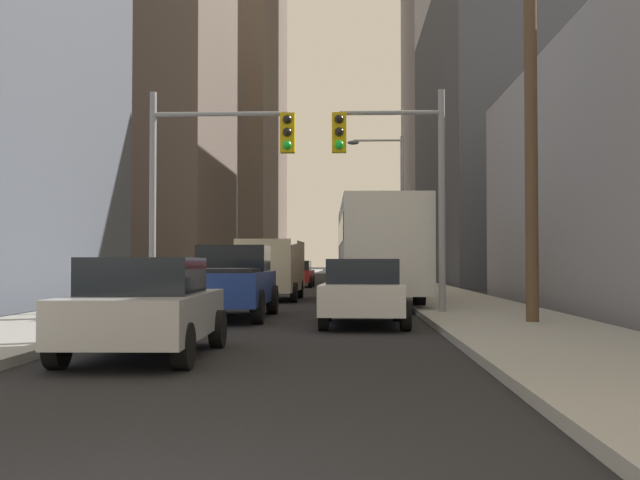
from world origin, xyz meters
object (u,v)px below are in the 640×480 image
(pickup_truck_blue, at_px, (229,282))
(traffic_signal_far_right, at_px, (363,231))
(city_bus, at_px, (377,248))
(sedan_red, at_px, (297,274))
(sedan_black, at_px, (351,277))
(traffic_signal_near_left, at_px, (214,164))
(traffic_signal_near_right, at_px, (395,165))
(cargo_van_beige, at_px, (272,266))
(sedan_silver, at_px, (146,307))
(sedan_grey, at_px, (352,272))
(sedan_white, at_px, (363,292))

(pickup_truck_blue, height_order, traffic_signal_far_right, traffic_signal_far_right)
(city_bus, distance_m, sedan_red, 18.14)
(sedan_red, relative_size, traffic_signal_far_right, 0.71)
(pickup_truck_blue, xyz_separation_m, sedan_black, (3.20, 15.93, -0.16))
(city_bus, relative_size, sedan_red, 2.73)
(traffic_signal_near_left, distance_m, traffic_signal_near_right, 4.79)
(cargo_van_beige, distance_m, sedan_black, 7.25)
(sedan_red, bearing_deg, cargo_van_beige, -89.59)
(sedan_silver, height_order, sedan_grey, same)
(sedan_white, distance_m, sedan_red, 27.04)
(sedan_white, height_order, sedan_red, same)
(sedan_black, xyz_separation_m, traffic_signal_near_left, (-3.68, -15.46, 3.28))
(sedan_silver, distance_m, sedan_white, 6.90)
(sedan_red, bearing_deg, traffic_signal_near_right, -80.02)
(sedan_silver, bearing_deg, sedan_black, 82.47)
(city_bus, relative_size, cargo_van_beige, 2.19)
(sedan_black, distance_m, traffic_signal_near_right, 15.84)
(pickup_truck_blue, height_order, sedan_black, pickup_truck_blue)
(sedan_black, bearing_deg, city_bus, -84.58)
(traffic_signal_near_left, bearing_deg, pickup_truck_blue, -44.41)
(cargo_van_beige, height_order, sedan_grey, cargo_van_beige)
(traffic_signal_near_right, relative_size, traffic_signal_far_right, 1.00)
(city_bus, xyz_separation_m, sedan_grey, (-0.76, 25.96, -1.16))
(sedan_white, bearing_deg, pickup_truck_blue, 147.11)
(sedan_black, relative_size, sedan_red, 0.99)
(sedan_grey, bearing_deg, city_bus, -88.33)
(cargo_van_beige, xyz_separation_m, traffic_signal_near_right, (4.14, -8.90, 2.72))
(sedan_silver, height_order, sedan_red, same)
(cargo_van_beige, bearing_deg, sedan_white, -74.29)
(pickup_truck_blue, relative_size, sedan_silver, 1.28)
(sedan_white, relative_size, traffic_signal_near_right, 0.71)
(traffic_signal_far_right, bearing_deg, cargo_van_beige, -96.66)
(traffic_signal_near_right, bearing_deg, cargo_van_beige, 114.93)
(traffic_signal_near_left, bearing_deg, sedan_silver, -86.76)
(cargo_van_beige, distance_m, traffic_signal_far_right, 35.56)
(city_bus, height_order, sedan_grey, city_bus)
(city_bus, bearing_deg, sedan_grey, 91.67)
(city_bus, distance_m, pickup_truck_blue, 8.11)
(pickup_truck_blue, distance_m, sedan_red, 24.61)
(pickup_truck_blue, xyz_separation_m, sedan_grey, (3.30, 32.91, -0.16))
(cargo_van_beige, xyz_separation_m, traffic_signal_far_right, (4.11, 35.22, 2.72))
(traffic_signal_far_right, bearing_deg, traffic_signal_near_right, -89.96)
(pickup_truck_blue, distance_m, sedan_white, 4.08)
(sedan_silver, xyz_separation_m, sedan_white, (3.42, 5.99, 0.00))
(cargo_van_beige, xyz_separation_m, sedan_black, (3.04, 6.56, -0.52))
(city_bus, distance_m, sedan_silver, 15.73)
(sedan_grey, relative_size, traffic_signal_far_right, 0.71)
(sedan_grey, bearing_deg, pickup_truck_blue, -95.72)
(sedan_silver, relative_size, traffic_signal_near_left, 0.71)
(city_bus, xyz_separation_m, traffic_signal_near_left, (-4.53, -6.48, 2.12))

